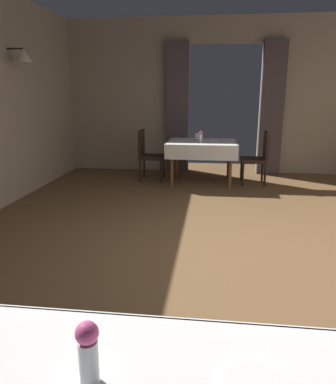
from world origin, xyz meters
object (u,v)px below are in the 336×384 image
flower_vase_mid (201,136)px  flower_vase_near (88,351)px  chair_mid_right (259,156)px  glass_mid_b (197,136)px  chair_mid_left (148,153)px  dining_table_mid (202,147)px

flower_vase_mid → flower_vase_near: bearing=-91.3°
chair_mid_right → flower_vase_mid: (-1.02, -0.15, 0.35)m
glass_mid_b → chair_mid_right: bearing=-14.6°
chair_mid_right → chair_mid_left: bearing=177.6°
chair_mid_left → glass_mid_b: 0.96m
chair_mid_left → glass_mid_b: (0.89, 0.21, 0.29)m
flower_vase_near → flower_vase_mid: 5.55m
dining_table_mid → flower_vase_mid: size_ratio=6.01×
flower_vase_near → flower_vase_mid: bearing=88.7°
chair_mid_left → flower_vase_mid: bearing=-13.4°
chair_mid_right → glass_mid_b: (-1.11, 0.29, 0.29)m
chair_mid_right → flower_vase_near: bearing=-101.4°
chair_mid_left → flower_vase_mid: flower_vase_mid is taller
glass_mid_b → chair_mid_left: bearing=-167.0°
glass_mid_b → flower_vase_near: bearing=-90.3°
flower_vase_near → glass_mid_b: (0.04, 5.99, -0.05)m
dining_table_mid → chair_mid_left: chair_mid_left is taller
chair_mid_left → chair_mid_right: 2.00m
flower_vase_mid → glass_mid_b: bearing=101.5°
dining_table_mid → glass_mid_b: 0.34m
flower_vase_near → chair_mid_right: bearing=78.6°
chair_mid_left → flower_vase_near: bearing=-81.6°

